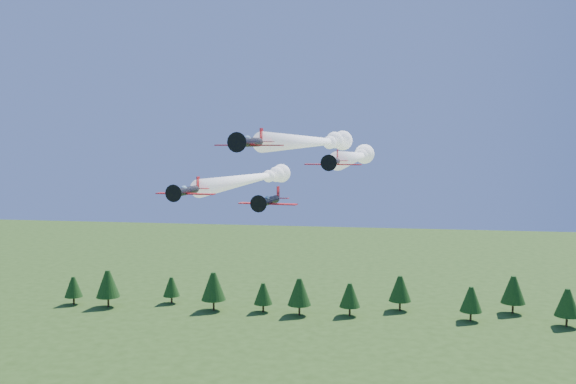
% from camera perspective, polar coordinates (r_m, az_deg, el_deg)
% --- Properties ---
extents(plane_lead, '(12.35, 55.32, 3.70)m').
position_cam_1_polar(plane_lead, '(102.87, 2.51, 4.49)').
color(plane_lead, black).
rests_on(plane_lead, ground).
extents(plane_left, '(10.00, 53.35, 3.70)m').
position_cam_1_polar(plane_left, '(112.24, -3.03, 1.24)').
color(plane_left, black).
rests_on(plane_left, ground).
extents(plane_right, '(7.82, 46.90, 3.70)m').
position_cam_1_polar(plane_right, '(107.21, 6.16, 3.13)').
color(plane_right, black).
rests_on(plane_right, ground).
extents(plane_slot, '(8.58, 9.33, 3.00)m').
position_cam_1_polar(plane_slot, '(91.12, -1.71, -0.80)').
color(plane_slot, black).
rests_on(plane_slot, ground).
extents(treeline, '(153.55, 20.17, 11.67)m').
position_cam_1_polar(treeline, '(194.47, 2.73, -8.77)').
color(treeline, '#382314').
rests_on(treeline, ground).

